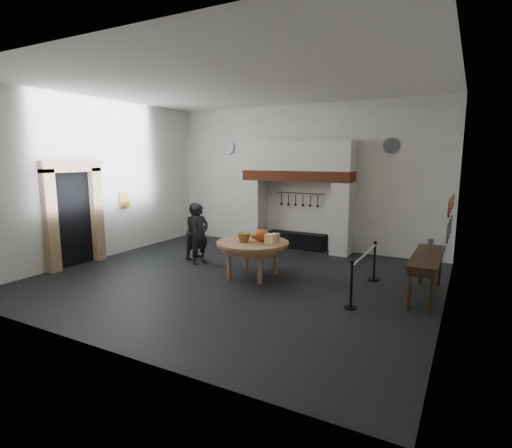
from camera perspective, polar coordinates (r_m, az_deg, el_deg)
The scene contains 39 objects.
floor at distance 9.66m, azimuth -2.81°, elevation -7.83°, with size 9.00×8.00×0.02m, color black.
ceiling at distance 9.36m, azimuth -3.04°, elevation 19.47°, with size 9.00×8.00×0.02m, color silver.
wall_back at distance 12.82m, azimuth 6.50°, elevation 6.65°, with size 9.00×0.02×4.50m, color white.
wall_front at distance 6.21m, azimuth -22.57°, elevation 2.94°, with size 9.00×0.02×4.50m, color white.
wall_left at distance 12.21m, azimuth -21.36°, elevation 5.92°, with size 0.02×8.00×4.50m, color white.
wall_right at distance 7.90m, azimuth 26.24°, elevation 3.95°, with size 0.02×8.00×4.50m, color white.
chimney_pier_left at distance 13.25m, azimuth -0.09°, elevation 1.70°, with size 0.55×0.70×2.15m, color silver.
chimney_pier_right at distance 12.13m, azimuth 12.24°, elevation 0.75°, with size 0.55×0.70×2.15m, color silver.
hearth_brick_band at distance 12.50m, azimuth 5.89°, elevation 6.86°, with size 3.50×0.72×0.32m, color #9E442B.
chimney_hood at distance 12.48m, azimuth 5.94°, elevation 9.66°, with size 3.50×0.70×0.90m, color silver.
iron_range at distance 12.82m, azimuth 5.86°, elevation -2.36°, with size 1.90×0.45×0.50m, color black.
utensil_rail at distance 12.78m, azimuth 6.32°, elevation 4.40°, with size 0.02×0.02×1.60m, color black.
door_recess at distance 11.66m, azimuth -24.71°, elevation 0.61°, with size 0.04×1.10×2.50m, color black.
door_jamb_near at distance 11.18m, azimuth -27.30°, elevation 0.33°, with size 0.22×0.30×2.60m, color tan.
door_jamb_far at distance 12.01m, azimuth -21.81°, elevation 1.28°, with size 0.22×0.30×2.60m, color tan.
door_lintel at distance 11.48m, azimuth -24.92°, elevation 7.50°, with size 0.22×1.70×0.30m, color tan.
wall_plaque at distance 12.75m, azimuth -18.30°, elevation 3.28°, with size 0.05×0.34×0.44m, color gold.
work_table at distance 9.62m, azimuth -0.48°, elevation -2.73°, with size 1.75×1.75×0.07m, color tan.
pumpkin at distance 9.57m, azimuth 0.86°, elevation -1.63°, with size 0.36×0.36×0.31m, color #C95F1C.
cheese_block_big at distance 9.32m, azimuth 2.06°, elevation -2.17°, with size 0.22×0.22×0.24m, color #FBEB96.
cheese_block_small at distance 9.59m, azimuth 2.76°, elevation -1.95°, with size 0.18×0.18×0.20m, color #D0BC7C.
wicker_basket at distance 9.53m, azimuth -1.71°, elevation -1.95°, with size 0.32×0.32×0.22m, color olive.
bread_loaf at distance 9.95m, azimuth -0.01°, elevation -1.73°, with size 0.31×0.18×0.13m, color #935C34.
visitor_near at distance 10.94m, azimuth -8.06°, elevation -1.42°, with size 0.60×0.39×1.64m, color black.
visitor_far at distance 11.50m, azimuth -8.47°, elevation -0.98°, with size 0.78×0.61×1.61m, color black.
side_table at distance 8.94m, azimuth 23.26°, elevation -4.27°, with size 0.55×2.20×0.06m, color #352113.
pewter_jug at distance 9.49m, azimuth 23.67°, elevation -2.66°, with size 0.12×0.12×0.22m, color #545459.
copper_pan_a at distance 8.13m, azimuth 25.87°, elevation 1.98°, with size 0.34×0.34×0.03m, color #C6662D.
copper_pan_b at distance 8.68m, azimuth 26.06°, elevation 2.39°, with size 0.32×0.32×0.03m, color #C6662D.
copper_pan_c at distance 9.22m, azimuth 26.22°, elevation 2.75°, with size 0.30×0.30×0.03m, color #C6662D.
copper_pan_d at distance 9.77m, azimuth 26.37°, elevation 3.06°, with size 0.28×0.28×0.03m, color #C6662D.
pewter_plate_left at distance 8.40m, azimuth 25.69°, elevation -1.24°, with size 0.40×0.40×0.03m, color #4C4C51.
pewter_plate_mid at distance 8.99m, azimuth 25.90°, elevation -0.61°, with size 0.40×0.40×0.03m, color #4C4C51.
pewter_plate_right at distance 9.58m, azimuth 26.08°, elevation -0.04°, with size 0.40×0.40×0.03m, color #4C4C51.
pewter_plate_back_left at distance 14.02m, azimuth -3.96°, elevation 10.81°, with size 0.44×0.44×0.03m, color #4C4C51.
pewter_plate_back_right at distance 12.02m, azimuth 18.73°, elevation 10.56°, with size 0.44×0.44×0.03m, color #4C4C51.
barrier_post_near at distance 7.93m, azimuth 13.47°, elevation -8.60°, with size 0.05×0.05×0.90m, color black.
barrier_post_far at distance 9.81m, azimuth 16.55°, elevation -5.23°, with size 0.05×0.05×0.90m, color black.
barrier_rope at distance 8.76m, azimuth 15.29°, elevation -4.23°, with size 0.04×0.04×2.00m, color white.
Camera 1 is at (4.81, -7.87, 2.89)m, focal length 28.00 mm.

